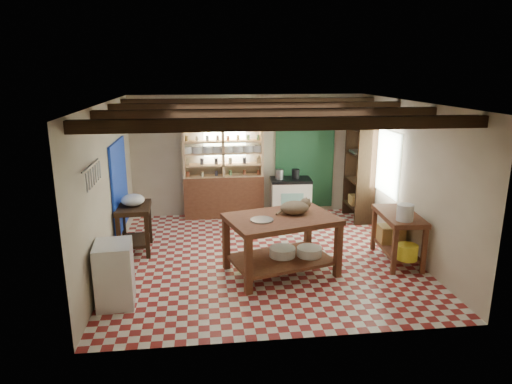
{
  "coord_description": "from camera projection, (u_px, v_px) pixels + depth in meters",
  "views": [
    {
      "loc": [
        -1.01,
        -7.2,
        3.09
      ],
      "look_at": [
        -0.09,
        0.3,
        1.07
      ],
      "focal_mm": 32.0,
      "sensor_mm": 36.0,
      "label": 1
    }
  ],
  "objects": [
    {
      "name": "steel_tray",
      "position": [
        262.0,
        220.0,
        6.8
      ],
      "size": [
        0.43,
        0.43,
        0.02
      ],
      "primitive_type": "cylinder",
      "rotation": [
        0.0,
        0.0,
        0.28
      ],
      "color": "#95969C",
      "rests_on": "work_table"
    },
    {
      "name": "kettle_left",
      "position": [
        279.0,
        174.0,
        9.73
      ],
      "size": [
        0.19,
        0.19,
        0.21
      ],
      "primitive_type": "cylinder",
      "rotation": [
        0.0,
        0.0,
        -0.06
      ],
      "color": "#95969C",
      "rests_on": "stove"
    },
    {
      "name": "green_wall_patch",
      "position": [
        305.0,
        157.0,
        10.02
      ],
      "size": [
        1.3,
        0.04,
        2.3
      ],
      "primitive_type": "cube",
      "color": "#20502E",
      "rests_on": "wall_back"
    },
    {
      "name": "basin_large",
      "position": [
        282.0,
        252.0,
        7.2
      ],
      "size": [
        0.51,
        0.51,
        0.14
      ],
      "primitive_type": "cylinder",
      "rotation": [
        0.0,
        0.0,
        0.28
      ],
      "color": "silver",
      "rests_on": "work_table"
    },
    {
      "name": "right_counter",
      "position": [
        397.0,
        237.0,
        7.55
      ],
      "size": [
        0.65,
        1.19,
        0.83
      ],
      "primitive_type": "cube",
      "rotation": [
        0.0,
        0.0,
        -0.07
      ],
      "color": "brown",
      "rests_on": "floor"
    },
    {
      "name": "prep_table",
      "position": [
        135.0,
        229.0,
        7.95
      ],
      "size": [
        0.61,
        0.85,
        0.84
      ],
      "primitive_type": "cube",
      "rotation": [
        0.0,
        0.0,
        0.04
      ],
      "color": "black",
      "rests_on": "floor"
    },
    {
      "name": "enamel_bowl",
      "position": [
        133.0,
        200.0,
        7.82
      ],
      "size": [
        0.42,
        0.42,
        0.2
      ],
      "primitive_type": "ellipsoid",
      "rotation": [
        0.0,
        0.0,
        0.04
      ],
      "color": "silver",
      "rests_on": "prep_table"
    },
    {
      "name": "white_cabinet",
      "position": [
        115.0,
        274.0,
        6.14
      ],
      "size": [
        0.53,
        0.62,
        0.87
      ],
      "primitive_type": "cube",
      "rotation": [
        0.0,
        0.0,
        0.09
      ],
      "color": "silver",
      "rests_on": "floor"
    },
    {
      "name": "wall_front",
      "position": [
        295.0,
        236.0,
        5.09
      ],
      "size": [
        5.0,
        0.04,
        2.6
      ],
      "primitive_type": "cube",
      "color": "beige",
      "rests_on": "floor"
    },
    {
      "name": "ceiling_beams",
      "position": [
        264.0,
        110.0,
        7.18
      ],
      "size": [
        5.0,
        3.8,
        0.15
      ],
      "primitive_type": "cube",
      "color": "black",
      "rests_on": "ceiling"
    },
    {
      "name": "white_bucket",
      "position": [
        405.0,
        212.0,
        7.07
      ],
      "size": [
        0.28,
        0.28,
        0.26
      ],
      "primitive_type": "cylinder",
      "rotation": [
        0.0,
        0.0,
        -0.07
      ],
      "color": "silver",
      "rests_on": "right_counter"
    },
    {
      "name": "window_back",
      "position": [
        225.0,
        138.0,
        9.7
      ],
      "size": [
        0.9,
        0.02,
        0.8
      ],
      "primitive_type": "cube",
      "color": "#B8CDB6",
      "rests_on": "wall_back"
    },
    {
      "name": "floor",
      "position": [
        264.0,
        257.0,
        7.83
      ],
      "size": [
        5.0,
        5.0,
        0.02
      ],
      "primitive_type": "cube",
      "color": "maroon",
      "rests_on": "ground"
    },
    {
      "name": "utensil_rail",
      "position": [
        91.0,
        174.0,
        5.93
      ],
      "size": [
        0.06,
        0.9,
        0.28
      ],
      "primitive_type": "cube",
      "color": "black",
      "rests_on": "wall_left"
    },
    {
      "name": "work_table",
      "position": [
        281.0,
        245.0,
        7.1
      ],
      "size": [
        1.86,
        1.49,
        0.92
      ],
      "primitive_type": "cube",
      "rotation": [
        0.0,
        0.0,
        0.28
      ],
      "color": "brown",
      "rests_on": "floor"
    },
    {
      "name": "wall_right",
      "position": [
        409.0,
        179.0,
        7.78
      ],
      "size": [
        0.04,
        5.0,
        2.6
      ],
      "primitive_type": "cube",
      "color": "beige",
      "rests_on": "floor"
    },
    {
      "name": "cat",
      "position": [
        295.0,
        208.0,
        7.09
      ],
      "size": [
        0.56,
        0.51,
        0.21
      ],
      "primitive_type": "ellipsoid",
      "rotation": [
        0.0,
        0.0,
        0.45
      ],
      "color": "#8A7050",
      "rests_on": "work_table"
    },
    {
      "name": "yellow_tub",
      "position": [
        407.0,
        252.0,
        7.14
      ],
      "size": [
        0.35,
        0.35,
        0.24
      ],
      "primitive_type": "cylinder",
      "rotation": [
        0.0,
        0.0,
        -0.07
      ],
      "color": "yellow",
      "rests_on": "right_counter"
    },
    {
      "name": "wicker_basket",
      "position": [
        391.0,
        234.0,
        7.85
      ],
      "size": [
        0.44,
        0.36,
        0.29
      ],
      "primitive_type": "cube",
      "rotation": [
        0.0,
        0.0,
        -0.07
      ],
      "color": "#AB8345",
      "rests_on": "right_counter"
    },
    {
      "name": "pot_rack",
      "position": [
        310.0,
        116.0,
        9.37
      ],
      "size": [
        0.86,
        0.12,
        0.36
      ],
      "primitive_type": "cube",
      "color": "black",
      "rests_on": "ceiling"
    },
    {
      "name": "kettle_right",
      "position": [
        296.0,
        174.0,
        9.75
      ],
      "size": [
        0.17,
        0.17,
        0.21
      ],
      "primitive_type": "cylinder",
      "rotation": [
        0.0,
        0.0,
        -0.06
      ],
      "color": "black",
      "rests_on": "stove"
    },
    {
      "name": "basin_small",
      "position": [
        309.0,
        252.0,
        7.22
      ],
      "size": [
        0.49,
        0.49,
        0.14
      ],
      "primitive_type": "cylinder",
      "rotation": [
        0.0,
        0.0,
        0.28
      ],
      "color": "silver",
      "rests_on": "work_table"
    },
    {
      "name": "ceiling",
      "position": [
        264.0,
        103.0,
        7.15
      ],
      "size": [
        5.0,
        5.0,
        0.02
      ],
      "primitive_type": "cube",
      "color": "#434348",
      "rests_on": "wall_back"
    },
    {
      "name": "stove",
      "position": [
        290.0,
        197.0,
        9.88
      ],
      "size": [
        0.89,
        0.63,
        0.84
      ],
      "primitive_type": "cube",
      "rotation": [
        0.0,
        0.0,
        -0.06
      ],
      "color": "white",
      "rests_on": "floor"
    },
    {
      "name": "shelving_unit",
      "position": [
        223.0,
        167.0,
        9.69
      ],
      "size": [
        1.7,
        0.34,
        2.2
      ],
      "primitive_type": "cube",
      "color": "#DCB17E",
      "rests_on": "floor"
    },
    {
      "name": "wall_back",
      "position": [
        248.0,
        155.0,
        9.89
      ],
      "size": [
        5.0,
        0.04,
        2.6
      ],
      "primitive_type": "cube",
      "color": "beige",
      "rests_on": "floor"
    },
    {
      "name": "blue_wall_patch",
      "position": [
        120.0,
        186.0,
        8.11
      ],
      "size": [
        0.04,
        1.4,
        1.6
      ],
      "primitive_type": "cube",
      "color": "blue",
      "rests_on": "wall_left"
    },
    {
      "name": "tall_rack",
      "position": [
        360.0,
        173.0,
        9.56
      ],
      "size": [
        0.4,
        0.86,
        2.0
      ],
      "primitive_type": "cube",
      "color": "black",
      "rests_on": "floor"
    },
    {
      "name": "wall_left",
      "position": [
        107.0,
        187.0,
        7.2
      ],
      "size": [
        0.04,
        5.0,
        2.6
      ],
      "primitive_type": "cube",
      "color": "beige",
      "rests_on": "floor"
    },
    {
      "name": "window_right",
      "position": [
        385.0,
        162.0,
        8.71
      ],
      "size": [
        0.02,
        1.3,
        1.2
      ],
      "primitive_type": "cube",
      "color": "#B8CDB6",
      "rests_on": "wall_right"
    }
  ]
}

